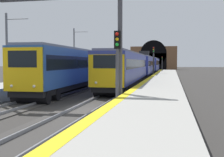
{
  "coord_description": "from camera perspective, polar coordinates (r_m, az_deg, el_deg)",
  "views": [
    {
      "loc": [
        -15.86,
        -4.92,
        2.83
      ],
      "look_at": [
        9.85,
        0.44,
        1.34
      ],
      "focal_mm": 46.48,
      "sensor_mm": 36.0,
      "label": 1
    }
  ],
  "objects": [
    {
      "name": "ground_plane",
      "position": [
        16.84,
        -5.43,
        -6.44
      ],
      "size": [
        320.0,
        320.0,
        0.0
      ],
      "primitive_type": "plane",
      "color": "#302D2B"
    },
    {
      "name": "platform_right",
      "position": [
        16.06,
        7.94,
        -5.16
      ],
      "size": [
        112.0,
        3.59,
        0.98
      ],
      "primitive_type": "cube",
      "color": "#9E9B93",
      "rests_on": "ground_plane"
    },
    {
      "name": "platform_right_edge_strip",
      "position": [
        16.17,
        2.47,
        -3.32
      ],
      "size": [
        112.0,
        0.5,
        0.01
      ],
      "primitive_type": "cube",
      "color": "yellow",
      "rests_on": "platform_right"
    },
    {
      "name": "track_main_line",
      "position": [
        16.83,
        -5.43,
        -6.3
      ],
      "size": [
        160.0,
        3.11,
        0.21
      ],
      "color": "#383533",
      "rests_on": "ground_plane"
    },
    {
      "name": "track_adjacent_line",
      "position": [
        18.7,
        -19.07,
        -5.5
      ],
      "size": [
        160.0,
        2.76,
        0.21
      ],
      "color": "#383533",
      "rests_on": "ground_plane"
    },
    {
      "name": "train_main_approaching",
      "position": [
        51.89,
        6.34,
        2.55
      ],
      "size": [
        61.23,
        3.1,
        4.78
      ],
      "rotation": [
        0.0,
        0.0,
        3.15
      ],
      "color": "navy",
      "rests_on": "ground_plane"
    },
    {
      "name": "train_adjacent_platform",
      "position": [
        45.95,
        -0.18,
        2.64
      ],
      "size": [
        56.76,
        3.27,
        4.11
      ],
      "rotation": [
        0.0,
        0.0,
        3.17
      ],
      "color": "#264C99",
      "rests_on": "ground_plane"
    },
    {
      "name": "railway_signal_near",
      "position": [
        16.96,
        1.09,
        3.28
      ],
      "size": [
        0.39,
        0.38,
        4.65
      ],
      "rotation": [
        0.0,
        0.0,
        3.14
      ],
      "color": "#4C4C54",
      "rests_on": "ground_plane"
    },
    {
      "name": "railway_signal_mid",
      "position": [
        49.81,
        8.17,
        3.74
      ],
      "size": [
        0.39,
        0.38,
        5.46
      ],
      "rotation": [
        0.0,
        0.0,
        3.14
      ],
      "color": "#38383D",
      "rests_on": "ground_plane"
    },
    {
      "name": "railway_signal_far",
      "position": [
        91.99,
        9.83,
        3.2
      ],
      "size": [
        0.39,
        0.38,
        4.66
      ],
      "rotation": [
        0.0,
        0.0,
        3.14
      ],
      "color": "#38383D",
      "rests_on": "ground_plane"
    },
    {
      "name": "overhead_signal_gantry",
      "position": [
        18.62,
        -11.44,
        11.94
      ],
      "size": [
        0.7,
        8.63,
        7.56
      ],
      "color": "#3F3F47",
      "rests_on": "ground_plane"
    },
    {
      "name": "tunnel_portal",
      "position": [
        114.35,
        8.18,
        4.04
      ],
      "size": [
        2.53,
        17.93,
        11.27
      ],
      "color": "brown",
      "rests_on": "ground_plane"
    },
    {
      "name": "catenary_mast_near",
      "position": [
        47.38,
        -7.41,
        4.95
      ],
      "size": [
        0.22,
        2.4,
        8.27
      ],
      "color": "#595B60",
      "rests_on": "ground_plane"
    },
    {
      "name": "catenary_mast_far",
      "position": [
        29.68,
        -19.9,
        5.07
      ],
      "size": [
        0.22,
        2.38,
        7.5
      ],
      "color": "#595B60",
      "rests_on": "ground_plane"
    }
  ]
}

